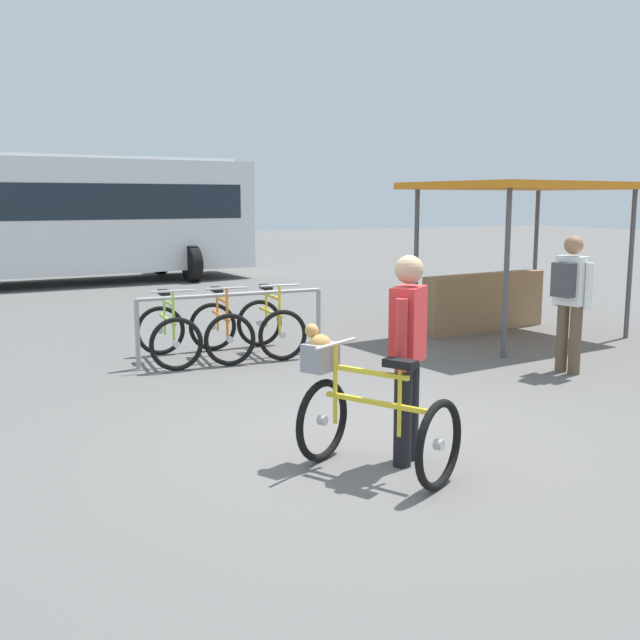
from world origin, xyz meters
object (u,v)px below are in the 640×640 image
object	(u,v)px
person_with_featured_bike	(408,350)
market_stall	(506,243)
bus_distant	(44,212)
featured_bicycle	(364,409)
racked_bike_lime	(168,334)
racked_bike_yellow	(271,326)
pedestrian_with_backpack	(570,295)
racked_bike_orange	(221,330)

from	to	relation	value
person_with_featured_bike	market_stall	bearing A→B (deg)	41.79
bus_distant	market_stall	world-z (taller)	bus_distant
featured_bicycle	bus_distant	world-z (taller)	bus_distant
racked_bike_lime	market_stall	bearing A→B (deg)	-4.19
person_with_featured_bike	bus_distant	distance (m)	14.48
racked_bike_yellow	person_with_featured_bike	xyz separation A→B (m)	(-0.78, -4.40, 0.54)
racked_bike_lime	market_stall	size ratio (longest dim) A/B	0.34
racked_bike_yellow	person_with_featured_bike	distance (m)	4.50
racked_bike_yellow	person_with_featured_bike	world-z (taller)	person_with_featured_bike
racked_bike_lime	market_stall	distance (m)	5.29
pedestrian_with_backpack	racked_bike_lime	bearing A→B (deg)	145.68
pedestrian_with_backpack	racked_bike_yellow	bearing A→B (deg)	134.33
racked_bike_orange	person_with_featured_bike	distance (m)	4.46
pedestrian_with_backpack	featured_bicycle	bearing A→B (deg)	-156.35
featured_bicycle	racked_bike_orange	bearing A→B (deg)	83.93
bus_distant	featured_bicycle	bearing A→B (deg)	-88.71
racked_bike_yellow	featured_bicycle	distance (m)	4.55
pedestrian_with_backpack	racked_bike_orange	bearing A→B (deg)	140.73
bus_distant	market_stall	distance (m)	11.64
pedestrian_with_backpack	market_stall	bearing A→B (deg)	65.02
featured_bicycle	person_with_featured_bike	world-z (taller)	person_with_featured_bike
bus_distant	racked_bike_yellow	bearing A→B (deg)	-81.52
person_with_featured_bike	market_stall	distance (m)	6.12
racked_bike_lime	racked_bike_orange	distance (m)	0.70
racked_bike_yellow	pedestrian_with_backpack	bearing A→B (deg)	-45.67
person_with_featured_bike	market_stall	xyz separation A→B (m)	(4.55, 4.07, 0.49)
racked_bike_lime	bus_distant	world-z (taller)	bus_distant
racked_bike_lime	racked_bike_yellow	bearing A→B (deg)	-1.98
featured_bicycle	pedestrian_with_backpack	distance (m)	4.20
racked_bike_orange	market_stall	xyz separation A→B (m)	(4.47, -0.35, 1.03)
pedestrian_with_backpack	market_stall	world-z (taller)	market_stall
featured_bicycle	market_stall	bearing A→B (deg)	39.46
featured_bicycle	market_stall	distance (m)	6.47
person_with_featured_bike	racked_bike_lime	bearing A→B (deg)	97.95
racked_bike_yellow	racked_bike_orange	bearing A→B (deg)	178.02
pedestrian_with_backpack	bus_distant	distance (m)	13.45
bus_distant	pedestrian_with_backpack	bearing A→B (deg)	-71.97
racked_bike_lime	person_with_featured_bike	xyz separation A→B (m)	(0.62, -4.45, 0.54)
racked_bike_orange	pedestrian_with_backpack	bearing A→B (deg)	-39.27
pedestrian_with_backpack	bus_distant	xyz separation A→B (m)	(-4.15, 12.76, 0.80)
pedestrian_with_backpack	market_stall	size ratio (longest dim) A/B	0.50
featured_bicycle	bus_distant	bearing A→B (deg)	91.29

